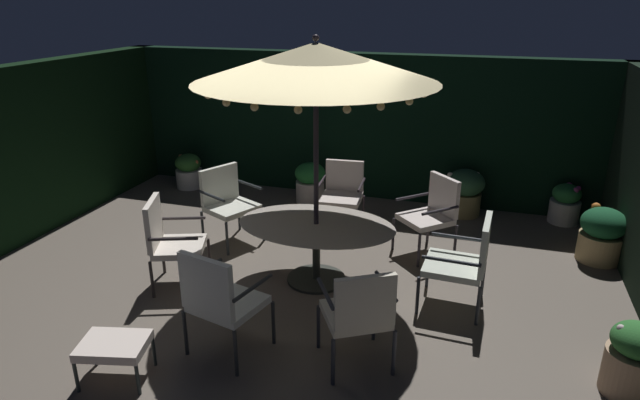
# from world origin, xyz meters

# --- Properties ---
(ground_plane) EXTENTS (7.99, 6.75, 0.02)m
(ground_plane) POSITION_xyz_m (0.00, 0.00, -0.01)
(ground_plane) COLOR #61574C
(hedge_backdrop_rear) EXTENTS (7.99, 0.30, 2.28)m
(hedge_backdrop_rear) POSITION_xyz_m (0.00, 3.23, 1.14)
(hedge_backdrop_rear) COLOR black
(hedge_backdrop_rear) RESTS_ON ground_plane
(hedge_backdrop_left) EXTENTS (0.30, 6.75, 2.28)m
(hedge_backdrop_left) POSITION_xyz_m (-3.85, 0.00, 1.14)
(hedge_backdrop_left) COLOR black
(hedge_backdrop_left) RESTS_ON ground_plane
(patio_dining_table) EXTENTS (1.79, 1.23, 0.71)m
(patio_dining_table) POSITION_xyz_m (0.30, 0.18, 0.56)
(patio_dining_table) COLOR #2D312B
(patio_dining_table) RESTS_ON ground_plane
(patio_umbrella) EXTENTS (2.53, 2.53, 2.74)m
(patio_umbrella) POSITION_xyz_m (0.30, 0.18, 2.47)
(patio_umbrella) COLOR #302830
(patio_umbrella) RESTS_ON ground_plane
(patio_chair_north) EXTENTS (0.77, 0.77, 0.99)m
(patio_chair_north) POSITION_xyz_m (1.13, -1.22, 0.58)
(patio_chair_north) COLOR #292C34
(patio_chair_north) RESTS_ON ground_plane
(patio_chair_northeast) EXTENTS (0.67, 0.67, 1.01)m
(patio_chair_northeast) POSITION_xyz_m (1.94, 0.10, 0.57)
(patio_chair_northeast) COLOR #292D33
(patio_chair_northeast) RESTS_ON ground_plane
(patio_chair_east) EXTENTS (0.82, 0.82, 1.00)m
(patio_chair_east) POSITION_xyz_m (1.46, 1.32, 0.57)
(patio_chair_east) COLOR #2D2930
(patio_chair_east) RESTS_ON ground_plane
(patio_chair_southeast) EXTENTS (0.64, 0.64, 0.93)m
(patio_chair_southeast) POSITION_xyz_m (0.16, 1.80, 0.54)
(patio_chair_southeast) COLOR #322A30
(patio_chair_southeast) RESTS_ON ground_plane
(patio_chair_south) EXTENTS (0.78, 0.82, 1.00)m
(patio_chair_south) POSITION_xyz_m (-1.17, 0.90, 0.59)
(patio_chair_south) COLOR #2A2F32
(patio_chair_south) RESTS_ON ground_plane
(patio_chair_southwest) EXTENTS (0.74, 0.76, 1.03)m
(patio_chair_southwest) POSITION_xyz_m (-1.23, -0.40, 0.58)
(patio_chair_southwest) COLOR #312B2B
(patio_chair_southwest) RESTS_ON ground_plane
(patio_chair_west) EXTENTS (0.74, 0.71, 1.06)m
(patio_chair_west) POSITION_xyz_m (-0.09, -1.41, 0.61)
(patio_chair_west) COLOR #2B2E2F
(patio_chair_west) RESTS_ON ground_plane
(ottoman_footrest) EXTENTS (0.63, 0.53, 0.37)m
(ottoman_footrest) POSITION_xyz_m (-0.82, -1.97, 0.32)
(ottoman_footrest) COLOR #293130
(ottoman_footrest) RESTS_ON ground_plane
(potted_plant_left_near) EXTENTS (0.56, 0.56, 0.70)m
(potted_plant_left_near) POSITION_xyz_m (1.79, 2.78, 0.37)
(potted_plant_left_near) COLOR olive
(potted_plant_left_near) RESTS_ON ground_plane
(potted_plant_front_corner) EXTENTS (0.54, 0.54, 0.69)m
(potted_plant_front_corner) POSITION_xyz_m (3.50, 1.72, 0.35)
(potted_plant_front_corner) COLOR tan
(potted_plant_front_corner) RESTS_ON ground_plane
(potted_plant_back_left) EXTENTS (0.44, 0.44, 0.59)m
(potted_plant_back_left) POSITION_xyz_m (-2.78, 2.64, 0.30)
(potted_plant_back_left) COLOR beige
(potted_plant_back_left) RESTS_ON ground_plane
(potted_plant_right_far) EXTENTS (0.42, 0.42, 0.58)m
(potted_plant_right_far) POSITION_xyz_m (3.20, 2.89, 0.29)
(potted_plant_right_far) COLOR beige
(potted_plant_right_far) RESTS_ON ground_plane
(potted_plant_back_center) EXTENTS (0.48, 0.48, 0.64)m
(potted_plant_back_center) POSITION_xyz_m (-0.58, 2.60, 0.33)
(potted_plant_back_center) COLOR beige
(potted_plant_back_center) RESTS_ON ground_plane
(potted_plant_back_right) EXTENTS (0.43, 0.43, 0.65)m
(potted_plant_back_right) POSITION_xyz_m (3.34, -0.86, 0.32)
(potted_plant_back_right) COLOR tan
(potted_plant_back_right) RESTS_ON ground_plane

